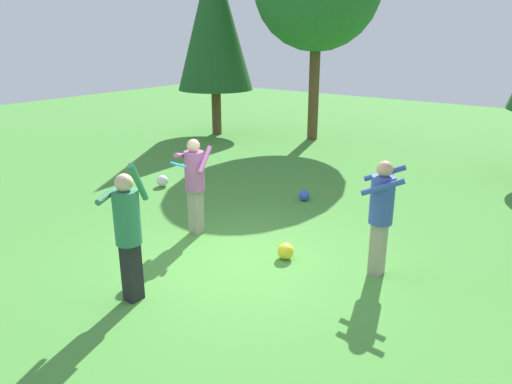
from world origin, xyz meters
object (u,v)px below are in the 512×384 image
object	(u,v)px
person_thrower	(128,227)
ball_yellow	(286,251)
ball_white	(162,181)
ball_blue	(304,195)
person_catcher	(195,179)
tree_far_left	(214,20)
frisbee	(178,165)
person_bystander	(381,208)

from	to	relation	value
person_thrower	ball_yellow	size ratio (longest dim) A/B	7.42
ball_white	ball_blue	size ratio (longest dim) A/B	1.15
person_thrower	ball_white	bearing A→B (deg)	19.96
person_catcher	tree_far_left	xyz separation A→B (m)	(-5.47, 6.87, 2.76)
person_thrower	ball_yellow	world-z (taller)	person_thrower
frisbee	ball_yellow	world-z (taller)	frisbee
person_catcher	person_bystander	world-z (taller)	person_bystander
ball_blue	ball_yellow	distance (m)	2.83
person_catcher	ball_yellow	world-z (taller)	person_catcher
person_thrower	ball_yellow	bearing A→B (deg)	-46.17
person_thrower	person_catcher	xyz separation A→B (m)	(-0.88, 2.17, -0.04)
frisbee	ball_blue	xyz separation A→B (m)	(0.43, 3.21, -1.30)
person_catcher	ball_blue	xyz separation A→B (m)	(0.65, 2.63, -0.89)
ball_yellow	person_thrower	bearing A→B (deg)	-113.52
ball_yellow	tree_far_left	world-z (taller)	tree_far_left
person_thrower	person_bystander	bearing A→B (deg)	-64.16
person_catcher	ball_blue	size ratio (longest dim) A/B	7.29
person_thrower	frisbee	bearing A→B (deg)	-0.00
person_bystander	ball_white	xyz separation A→B (m)	(-5.71, 1.06, -0.90)
person_bystander	tree_far_left	bearing A→B (deg)	-55.75
person_thrower	person_bystander	distance (m)	3.50
person_catcher	tree_far_left	bearing A→B (deg)	-162.07
frisbee	ball_yellow	xyz separation A→B (m)	(1.63, 0.65, -1.29)
ball_blue	person_bystander	bearing A→B (deg)	-40.38
person_thrower	ball_blue	distance (m)	4.89
ball_white	frisbee	bearing A→B (deg)	-37.63
person_bystander	ball_white	distance (m)	5.88
person_thrower	tree_far_left	bearing A→B (deg)	12.47
person_catcher	frisbee	size ratio (longest dim) A/B	5.32
person_bystander	ball_blue	bearing A→B (deg)	-59.67
ball_blue	tree_far_left	world-z (taller)	tree_far_left
person_thrower	ball_white	size ratio (longest dim) A/B	7.23
frisbee	tree_far_left	world-z (taller)	tree_far_left
person_thrower	tree_far_left	distance (m)	11.37
person_catcher	person_thrower	bearing A→B (deg)	1.49
person_thrower	ball_white	distance (m)	5.09
ball_yellow	person_catcher	bearing A→B (deg)	-177.93
person_bystander	ball_yellow	world-z (taller)	person_bystander
person_bystander	ball_white	size ratio (longest dim) A/B	6.44
person_thrower	frisbee	world-z (taller)	person_thrower
frisbee	ball_yellow	distance (m)	2.18
person_catcher	ball_white	bearing A→B (deg)	-141.82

